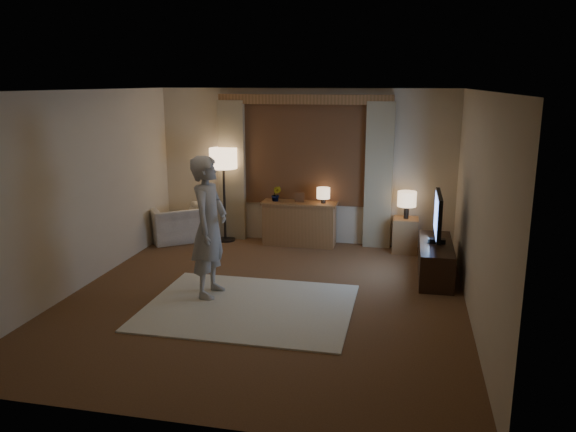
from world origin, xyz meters
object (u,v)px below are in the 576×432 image
(sideboard, at_px, (299,225))
(side_table, at_px, (405,235))
(tv_stand, at_px, (435,260))
(armchair, at_px, (178,223))
(person, at_px, (209,227))

(sideboard, distance_m, side_table, 1.76)
(side_table, xyz_separation_m, tv_stand, (0.43, -1.15, -0.03))
(sideboard, xyz_separation_m, tv_stand, (2.19, -1.20, -0.10))
(armchair, bearing_deg, sideboard, 147.04)
(sideboard, height_order, person, person)
(person, bearing_deg, tv_stand, -62.62)
(side_table, distance_m, person, 3.53)
(tv_stand, bearing_deg, person, -155.01)
(tv_stand, bearing_deg, sideboard, 151.14)
(sideboard, bearing_deg, person, -104.75)
(side_table, xyz_separation_m, person, (-2.42, -2.48, 0.64))
(tv_stand, height_order, person, person)
(armchair, bearing_deg, side_table, 143.96)
(sideboard, height_order, armchair, sideboard)
(sideboard, relative_size, person, 0.67)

